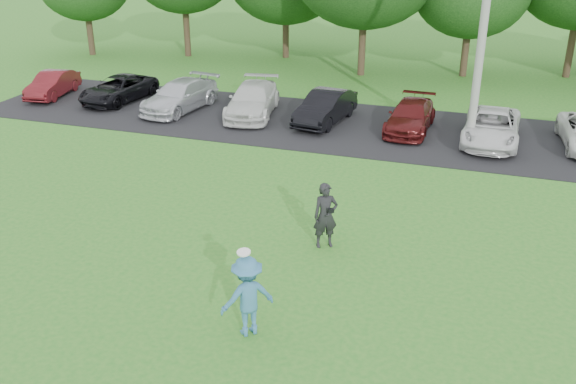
{
  "coord_description": "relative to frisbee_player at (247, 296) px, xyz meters",
  "views": [
    {
      "loc": [
        4.61,
        -10.55,
        7.87
      ],
      "look_at": [
        0.0,
        3.5,
        1.3
      ],
      "focal_mm": 40.0,
      "sensor_mm": 36.0,
      "label": 1
    }
  ],
  "objects": [
    {
      "name": "ground",
      "position": [
        -0.51,
        0.62,
        -0.86
      ],
      "size": [
        100.0,
        100.0,
        0.0
      ],
      "primitive_type": "plane",
      "color": "#277120",
      "rests_on": "ground"
    },
    {
      "name": "camera_bystander",
      "position": [
        0.51,
        3.99,
        -0.01
      ],
      "size": [
        0.74,
        0.66,
        1.7
      ],
      "color": "black",
      "rests_on": "ground"
    },
    {
      "name": "parking_lot",
      "position": [
        -0.51,
        13.62,
        -0.85
      ],
      "size": [
        32.0,
        6.5,
        0.03
      ],
      "primitive_type": "cube",
      "color": "black",
      "rests_on": "ground"
    },
    {
      "name": "parked_cars",
      "position": [
        -0.43,
        13.75,
        -0.24
      ],
      "size": [
        30.3,
        4.88,
        1.26
      ],
      "color": "#591318",
      "rests_on": "parking_lot"
    },
    {
      "name": "frisbee_player",
      "position": [
        0.0,
        0.0,
        0.0
      ],
      "size": [
        1.25,
        1.22,
        1.9
      ],
      "color": "teal",
      "rests_on": "ground"
    }
  ]
}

